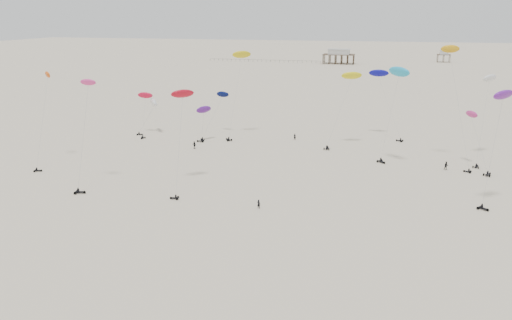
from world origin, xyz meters
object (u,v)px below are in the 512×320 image
(pavilion_small, at_px, (444,57))
(rig_4, at_px, (499,118))
(pavilion_main, at_px, (339,57))
(rig_7, at_px, (203,115))
(spectator_0, at_px, (259,208))
(rig_0, at_px, (145,102))

(pavilion_small, distance_m, rig_4, 286.31)
(pavilion_main, bearing_deg, rig_7, -93.61)
(pavilion_main, relative_size, pavilion_small, 2.33)
(pavilion_small, bearing_deg, spectator_0, -101.04)
(pavilion_main, height_order, pavilion_small, pavilion_main)
(pavilion_small, relative_size, spectator_0, 4.77)
(rig_0, height_order, rig_7, rig_0)
(rig_7, bearing_deg, rig_4, -126.29)
(pavilion_small, relative_size, rig_0, 0.72)
(rig_7, bearing_deg, rig_0, 67.33)
(pavilion_small, relative_size, rig_7, 0.96)
(pavilion_main, height_order, spectator_0, pavilion_main)
(rig_4, bearing_deg, spectator_0, -32.12)
(pavilion_main, relative_size, rig_7, 2.23)
(rig_4, height_order, rig_7, rig_4)
(pavilion_small, xyz_separation_m, rig_0, (-102.83, -250.30, 5.33))
(pavilion_small, xyz_separation_m, spectator_0, (-58.06, -297.65, -3.49))
(rig_0, distance_m, spectator_0, 65.76)
(pavilion_small, xyz_separation_m, rig_7, (-84.15, -254.27, 3.29))
(spectator_0, bearing_deg, rig_4, -151.30)
(pavilion_small, bearing_deg, rig_7, -108.31)
(pavilion_small, xyz_separation_m, rig_4, (-19.23, -285.42, 11.98))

